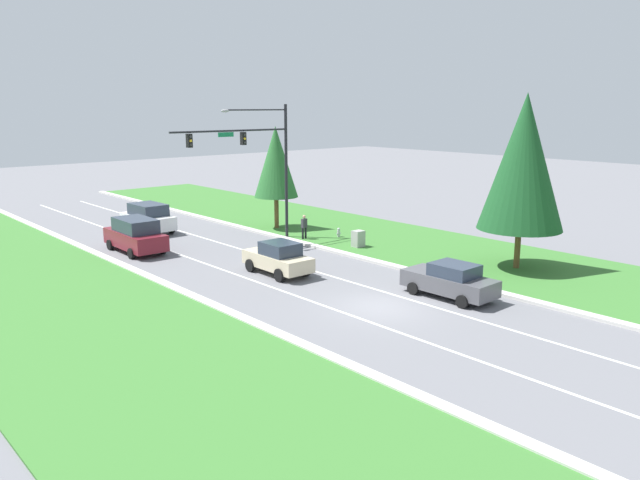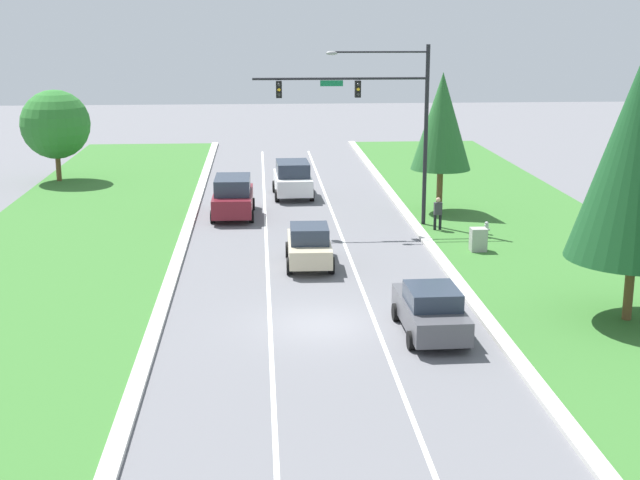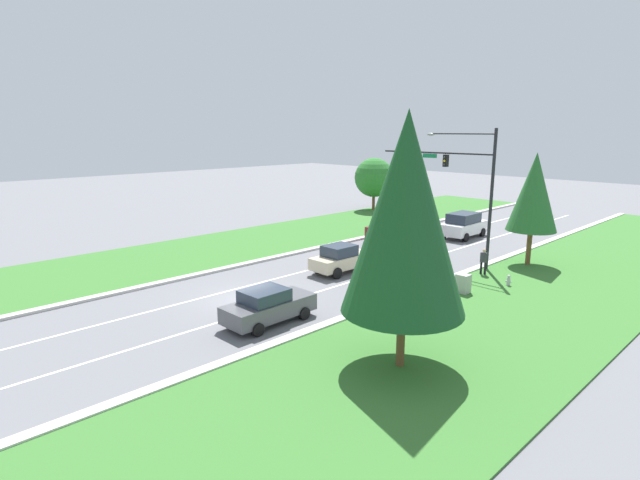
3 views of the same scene
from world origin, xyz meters
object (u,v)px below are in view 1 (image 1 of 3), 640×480
Objects in this scene: traffic_signal_mast at (257,152)px; burgundy_suv at (135,235)px; fire_hydrant at (339,233)px; white_suv at (148,218)px; pedestrian at (304,226)px; graphite_sedan at (450,280)px; conifer_near_right_tree at (523,162)px; conifer_far_right_tree at (276,162)px; utility_cabinet at (358,239)px; champagne_sedan at (278,258)px.

burgundy_suv is (-7.26, 2.82, -4.84)m from traffic_signal_mast.
traffic_signal_mast is at bearing 154.52° from fire_hydrant.
white_suv is 11.38m from pedestrian.
graphite_sedan reaches higher than fire_hydrant.
burgundy_suv is at bearing 128.19° from conifer_near_right_tree.
burgundy_suv is 1.12× the size of graphite_sedan.
pedestrian is at bearing -21.53° from burgundy_suv.
pedestrian is 2.41× the size of fire_hydrant.
conifer_near_right_tree is 1.28× the size of conifer_far_right_tree.
conifer_near_right_tree is (2.87, -9.47, 5.32)m from utility_cabinet.
champagne_sedan is at bearing 37.61° from pedestrian.
champagne_sedan is (-3.83, -7.04, -5.03)m from traffic_signal_mast.
traffic_signal_mast is at bearing -20.51° from burgundy_suv.
conifer_near_right_tree is (10.59, -22.78, 4.82)m from white_suv.
traffic_signal_mast reaches higher than fire_hydrant.
conifer_far_right_tree is at bearing 99.38° from conifer_near_right_tree.
pedestrian is (3.11, 14.37, 0.11)m from graphite_sedan.
conifer_near_right_tree reaches higher than burgundy_suv.
white_suv is at bearing 116.40° from traffic_signal_mast.
conifer_near_right_tree is at bearing -73.12° from utility_cabinet.
white_suv is at bearing 114.92° from conifer_near_right_tree.
traffic_signal_mast is 9.17m from burgundy_suv.
burgundy_suv reaches higher than champagne_sedan.
champagne_sedan reaches higher than graphite_sedan.
fire_hydrant is (5.27, 13.30, -0.49)m from graphite_sedan.
champagne_sedan is at bearing -167.87° from utility_cabinet.
pedestrian is (6.61, 5.75, 0.06)m from champagne_sedan.
traffic_signal_mast is 5.84m from pedestrian.
pedestrian is (10.04, -4.11, -0.13)m from burgundy_suv.
burgundy_suv is 0.53× the size of conifer_near_right_tree.
white_suv is 0.49× the size of conifer_near_right_tree.
traffic_signal_mast is 2.09× the size of champagne_sedan.
burgundy_suv is at bearing 143.32° from utility_cabinet.
pedestrian is 5.87m from conifer_far_right_tree.
graphite_sedan is 19.48m from conifer_far_right_tree.
burgundy_suv is 6.08m from white_suv.
utility_cabinet is at bearing -61.56° from white_suv.
champagne_sedan is 14.01m from conifer_near_right_tree.
utility_cabinet is 3.27m from fire_hydrant.
champagne_sedan reaches higher than pedestrian.
conifer_far_right_tree is at bearing -105.80° from pedestrian.
pedestrian is 0.18× the size of conifer_near_right_tree.
graphite_sedan is 11.05m from utility_cabinet.
white_suv is at bearing 57.50° from burgundy_suv.
white_suv reaches higher than fire_hydrant.
burgundy_suv is 13.27m from fire_hydrant.
conifer_far_right_tree reaches higher than champagne_sedan.
white_suv is at bearing 97.50° from graphite_sedan.
utility_cabinet is at bearing 66.94° from graphite_sedan.
champagne_sedan is 2.53× the size of pedestrian.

